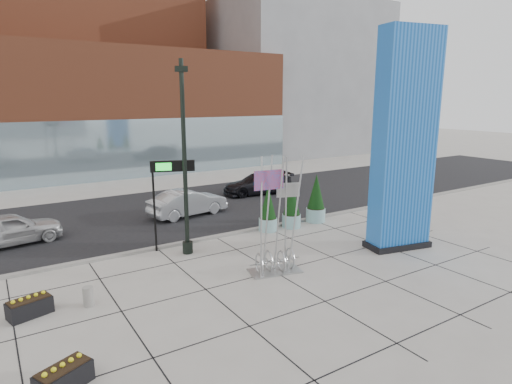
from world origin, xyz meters
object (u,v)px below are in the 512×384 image
lamp_post (185,178)px  concrete_bollard (88,296)px  car_silver_mid (188,203)px  blue_pylon (404,146)px  overhead_street_sign (168,173)px  car_white_west (10,229)px  public_art_sculpture (276,242)px

lamp_post → concrete_bollard: bearing=-149.3°
lamp_post → car_silver_mid: (2.53, 5.70, -2.63)m
blue_pylon → car_silver_mid: (-5.95, 10.15, -3.91)m
overhead_street_sign → car_white_west: bearing=163.9°
lamp_post → concrete_bollard: size_ratio=12.55×
blue_pylon → overhead_street_sign: blue_pylon is taller
blue_pylon → car_silver_mid: 12.40m
public_art_sculpture → car_white_west: bearing=146.0°
public_art_sculpture → lamp_post: bearing=131.6°
public_art_sculpture → car_silver_mid: 9.52m
concrete_bollard → car_silver_mid: 11.23m
concrete_bollard → car_silver_mid: car_silver_mid is taller
car_white_west → lamp_post: bearing=-137.8°
car_silver_mid → lamp_post: bearing=147.0°
public_art_sculpture → car_white_west: size_ratio=1.04×
blue_pylon → car_white_west: blue_pylon is taller
concrete_bollard → blue_pylon: bearing=-7.0°
blue_pylon → car_silver_mid: bearing=132.3°
lamp_post → concrete_bollard: (-4.77, -2.83, -3.06)m
blue_pylon → lamp_post: blue_pylon is taller
lamp_post → overhead_street_sign: bearing=111.2°
car_silver_mid → blue_pylon: bearing=-158.7°
car_white_west → blue_pylon: bearing=-131.5°
concrete_bollard → car_white_west: 8.43m
public_art_sculpture → overhead_street_sign: (-2.46, 4.80, 2.27)m
public_art_sculpture → car_silver_mid: bearing=100.2°
blue_pylon → car_white_west: 18.37m
public_art_sculpture → overhead_street_sign: public_art_sculpture is taller
blue_pylon → overhead_street_sign: 10.47m
public_art_sculpture → concrete_bollard: bearing=-175.1°
concrete_bollard → car_silver_mid: bearing=49.5°
concrete_bollard → car_silver_mid: size_ratio=0.14×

